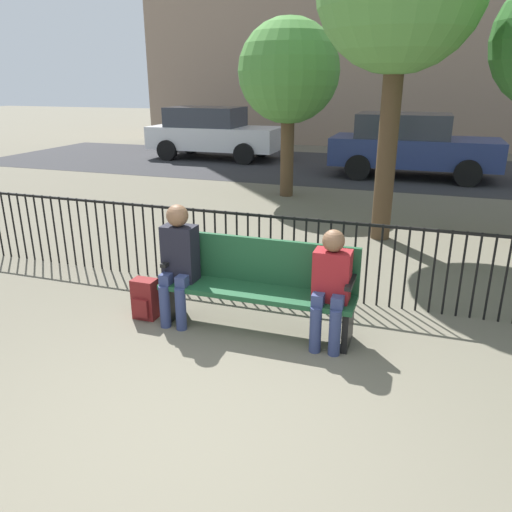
% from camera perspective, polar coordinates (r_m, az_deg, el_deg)
% --- Properties ---
extents(ground_plane, '(80.00, 80.00, 0.00)m').
position_cam_1_polar(ground_plane, '(3.84, -8.54, -19.47)').
color(ground_plane, '#605B4C').
extents(park_bench, '(1.96, 0.45, 0.92)m').
position_cam_1_polar(park_bench, '(4.99, 0.30, -2.96)').
color(park_bench, '#194728').
rests_on(park_bench, ground).
extents(seated_person_0, '(0.34, 0.39, 1.25)m').
position_cam_1_polar(seated_person_0, '(5.11, -8.87, -0.21)').
color(seated_person_0, navy).
rests_on(seated_person_0, ground).
extents(seated_person_1, '(0.34, 0.39, 1.14)m').
position_cam_1_polar(seated_person_1, '(4.65, 8.54, -3.03)').
color(seated_person_1, navy).
rests_on(seated_person_1, ground).
extents(backpack, '(0.25, 0.21, 0.44)m').
position_cam_1_polar(backpack, '(5.43, -12.59, -4.86)').
color(backpack, maroon).
rests_on(backpack, ground).
extents(fence_railing, '(9.01, 0.03, 0.95)m').
position_cam_1_polar(fence_railing, '(5.80, 3.02, 0.88)').
color(fence_railing, black).
rests_on(fence_railing, ground).
extents(tree_1, '(2.10, 2.10, 3.64)m').
position_cam_1_polar(tree_1, '(10.90, 3.76, 20.19)').
color(tree_1, '#4C3823').
rests_on(tree_1, ground).
extents(street_surface, '(24.00, 6.00, 0.01)m').
position_cam_1_polar(street_surface, '(14.89, 13.04, 9.62)').
color(street_surface, '#2B2B2D').
rests_on(street_surface, ground).
extents(parked_car_1, '(4.20, 1.94, 1.62)m').
position_cam_1_polar(parked_car_1, '(16.61, -4.99, 13.92)').
color(parked_car_1, silver).
rests_on(parked_car_1, ground).
extents(parked_car_2, '(4.20, 1.94, 1.62)m').
position_cam_1_polar(parked_car_2, '(13.82, 17.27, 12.06)').
color(parked_car_2, navy).
rests_on(parked_car_2, ground).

